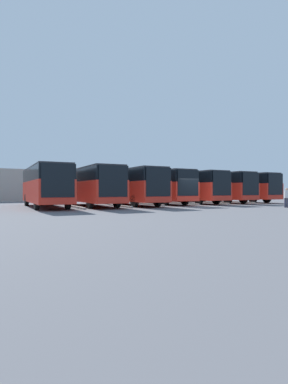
{
  "coord_description": "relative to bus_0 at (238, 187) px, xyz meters",
  "views": [
    {
      "loc": [
        17.68,
        20.26,
        1.42
      ],
      "look_at": [
        1.96,
        -5.56,
        1.27
      ],
      "focal_mm": 28.0,
      "sensor_mm": 36.0,
      "label": 1
    }
  ],
  "objects": [
    {
      "name": "bus_1",
      "position": [
        3.9,
        -0.09,
        0.0
      ],
      "size": [
        3.36,
        11.32,
        3.4
      ],
      "rotation": [
        0.0,
        0.0,
        -0.07
      ],
      "color": "red",
      "rests_on": "ground_plane"
    },
    {
      "name": "curb_divider_0",
      "position": [
        1.95,
        1.65,
        -1.81
      ],
      "size": [
        0.62,
        5.14,
        0.15
      ],
      "primitive_type": "cube",
      "rotation": [
        0.0,
        0.0,
        -0.07
      ],
      "color": "#B2B2AD",
      "rests_on": "ground_plane"
    },
    {
      "name": "bus_2",
      "position": [
        7.8,
        -0.26,
        0.0
      ],
      "size": [
        3.36,
        11.32,
        3.4
      ],
      "rotation": [
        0.0,
        0.0,
        -0.07
      ],
      "color": "red",
      "rests_on": "ground_plane"
    },
    {
      "name": "pedestrian",
      "position": [
        6.24,
        10.63,
        -1.01
      ],
      "size": [
        0.47,
        0.47,
        1.64
      ],
      "rotation": [
        0.0,
        0.0,
        5.06
      ],
      "color": "#38384C",
      "rests_on": "ground_plane"
    },
    {
      "name": "bus_3",
      "position": [
        11.69,
        -0.57,
        0.0
      ],
      "size": [
        3.36,
        11.32,
        3.4
      ],
      "rotation": [
        0.0,
        0.0,
        -0.07
      ],
      "color": "red",
      "rests_on": "ground_plane"
    },
    {
      "name": "curb_divider_3",
      "position": [
        13.64,
        1.08,
        -1.81
      ],
      "size": [
        0.62,
        5.14,
        0.15
      ],
      "primitive_type": "cube",
      "rotation": [
        0.0,
        0.0,
        -0.07
      ],
      "color": "#B2B2AD",
      "rests_on": "ground_plane"
    },
    {
      "name": "bus_0",
      "position": [
        0.0,
        0.0,
        0.0
      ],
      "size": [
        3.36,
        11.32,
        3.4
      ],
      "rotation": [
        0.0,
        0.0,
        -0.07
      ],
      "color": "red",
      "rests_on": "ground_plane"
    },
    {
      "name": "bus_4",
      "position": [
        15.59,
        0.46,
        0.0
      ],
      "size": [
        3.36,
        11.32,
        3.4
      ],
      "rotation": [
        0.0,
        0.0,
        -0.07
      ],
      "color": "red",
      "rests_on": "ground_plane"
    },
    {
      "name": "bus_5",
      "position": [
        19.49,
        0.33,
        0.0
      ],
      "size": [
        3.36,
        11.32,
        3.4
      ],
      "rotation": [
        0.0,
        0.0,
        -0.07
      ],
      "color": "red",
      "rests_on": "ground_plane"
    },
    {
      "name": "curb_divider_4",
      "position": [
        17.54,
        2.11,
        -1.81
      ],
      "size": [
        0.62,
        5.14,
        0.15
      ],
      "primitive_type": "cube",
      "rotation": [
        0.0,
        0.0,
        -0.07
      ],
      "color": "#B2B2AD",
      "rests_on": "ground_plane"
    },
    {
      "name": "curb_divider_5",
      "position": [
        21.44,
        1.98,
        -1.81
      ],
      "size": [
        0.62,
        5.14,
        0.15
      ],
      "primitive_type": "cube",
      "rotation": [
        0.0,
        0.0,
        -0.07
      ],
      "color": "#B2B2AD",
      "rests_on": "ground_plane"
    },
    {
      "name": "ground_plane",
      "position": [
        11.69,
        5.47,
        -1.89
      ],
      "size": [
        600.0,
        600.0,
        0.0
      ],
      "primitive_type": "plane",
      "color": "#5B5B60"
    },
    {
      "name": "station_building",
      "position": [
        11.69,
        -20.58,
        0.25
      ],
      "size": [
        42.49,
        13.2,
        4.21
      ],
      "color": "#A8A399",
      "rests_on": "ground_plane"
    },
    {
      "name": "curb_divider_1",
      "position": [
        5.85,
        1.56,
        -1.81
      ],
      "size": [
        0.62,
        5.14,
        0.15
      ],
      "primitive_type": "cube",
      "rotation": [
        0.0,
        0.0,
        -0.07
      ],
      "color": "#B2B2AD",
      "rests_on": "ground_plane"
    },
    {
      "name": "bus_6",
      "position": [
        23.39,
        -0.17,
        0.0
      ],
      "size": [
        3.36,
        11.32,
        3.4
      ],
      "rotation": [
        0.0,
        0.0,
        -0.07
      ],
      "color": "red",
      "rests_on": "ground_plane"
    },
    {
      "name": "curb_divider_2",
      "position": [
        9.74,
        1.39,
        -1.81
      ],
      "size": [
        0.62,
        5.14,
        0.15
      ],
      "primitive_type": "cube",
      "rotation": [
        0.0,
        0.0,
        -0.07
      ],
      "color": "#B2B2AD",
      "rests_on": "ground_plane"
    }
  ]
}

